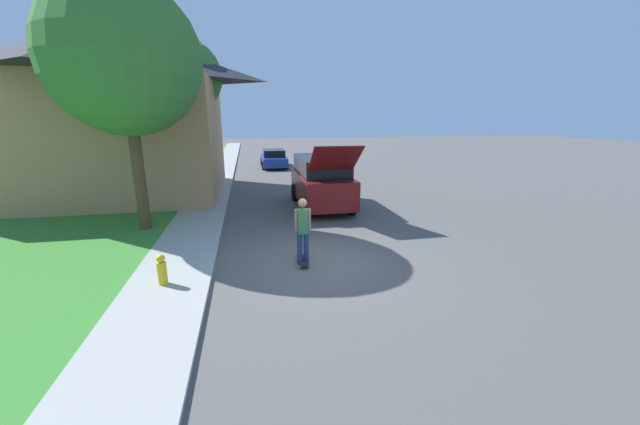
{
  "coord_description": "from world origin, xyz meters",
  "views": [
    {
      "loc": [
        -1.73,
        -8.29,
        3.61
      ],
      "look_at": [
        0.28,
        1.71,
        0.9
      ],
      "focal_mm": 20.0,
      "sensor_mm": 36.0,
      "label": 1
    }
  ],
  "objects_px": {
    "lawn_tree_far": "(184,77)",
    "skateboarder": "(303,228)",
    "car_down_street": "(274,159)",
    "lawn_tree_near": "(124,59)",
    "fire_hydrant": "(162,270)",
    "suv_parked": "(321,181)",
    "skateboard": "(303,261)"
  },
  "relations": [
    {
      "from": "lawn_tree_far",
      "to": "skateboarder",
      "type": "relative_size",
      "value": 4.22
    },
    {
      "from": "skateboarder",
      "to": "car_down_street",
      "type": "bearing_deg",
      "value": 88.02
    },
    {
      "from": "lawn_tree_near",
      "to": "car_down_street",
      "type": "bearing_deg",
      "value": 70.46
    },
    {
      "from": "lawn_tree_near",
      "to": "fire_hydrant",
      "type": "bearing_deg",
      "value": -71.89
    },
    {
      "from": "lawn_tree_near",
      "to": "fire_hydrant",
      "type": "xyz_separation_m",
      "value": [
        1.48,
        -4.54,
        -4.85
      ]
    },
    {
      "from": "lawn_tree_far",
      "to": "fire_hydrant",
      "type": "xyz_separation_m",
      "value": [
        0.84,
        -11.25,
        -5.05
      ]
    },
    {
      "from": "lawn_tree_far",
      "to": "fire_hydrant",
      "type": "relative_size",
      "value": 10.54
    },
    {
      "from": "lawn_tree_near",
      "to": "skateboarder",
      "type": "height_order",
      "value": "lawn_tree_near"
    },
    {
      "from": "suv_parked",
      "to": "skateboard",
      "type": "xyz_separation_m",
      "value": [
        -1.67,
        -5.85,
        -1.02
      ]
    },
    {
      "from": "lawn_tree_near",
      "to": "skateboard",
      "type": "height_order",
      "value": "lawn_tree_near"
    },
    {
      "from": "fire_hydrant",
      "to": "car_down_street",
      "type": "bearing_deg",
      "value": 78.86
    },
    {
      "from": "lawn_tree_near",
      "to": "fire_hydrant",
      "type": "distance_m",
      "value": 6.8
    },
    {
      "from": "skateboarder",
      "to": "fire_hydrant",
      "type": "relative_size",
      "value": 2.5
    },
    {
      "from": "lawn_tree_near",
      "to": "skateboard",
      "type": "distance_m",
      "value": 7.96
    },
    {
      "from": "car_down_street",
      "to": "fire_hydrant",
      "type": "height_order",
      "value": "car_down_street"
    },
    {
      "from": "lawn_tree_near",
      "to": "skateboarder",
      "type": "relative_size",
      "value": 4.36
    },
    {
      "from": "lawn_tree_near",
      "to": "car_down_street",
      "type": "distance_m",
      "value": 16.63
    },
    {
      "from": "suv_parked",
      "to": "fire_hydrant",
      "type": "height_order",
      "value": "suv_parked"
    },
    {
      "from": "fire_hydrant",
      "to": "lawn_tree_near",
      "type": "bearing_deg",
      "value": 108.11
    },
    {
      "from": "lawn_tree_near",
      "to": "skateboarder",
      "type": "xyz_separation_m",
      "value": [
        4.69,
        -3.8,
        -4.33
      ]
    },
    {
      "from": "fire_hydrant",
      "to": "skateboarder",
      "type": "bearing_deg",
      "value": 13.03
    },
    {
      "from": "suv_parked",
      "to": "skateboarder",
      "type": "bearing_deg",
      "value": -105.86
    },
    {
      "from": "lawn_tree_near",
      "to": "skateboarder",
      "type": "distance_m",
      "value": 7.42
    },
    {
      "from": "lawn_tree_far",
      "to": "suv_parked",
      "type": "relative_size",
      "value": 1.35
    },
    {
      "from": "lawn_tree_near",
      "to": "skateboard",
      "type": "xyz_separation_m",
      "value": [
        4.67,
        -3.8,
        -5.2
      ]
    },
    {
      "from": "skateboarder",
      "to": "skateboard",
      "type": "distance_m",
      "value": 0.87
    },
    {
      "from": "suv_parked",
      "to": "car_down_street",
      "type": "height_order",
      "value": "suv_parked"
    },
    {
      "from": "lawn_tree_near",
      "to": "lawn_tree_far",
      "type": "distance_m",
      "value": 6.74
    },
    {
      "from": "skateboard",
      "to": "fire_hydrant",
      "type": "relative_size",
      "value": 1.14
    },
    {
      "from": "car_down_street",
      "to": "fire_hydrant",
      "type": "relative_size",
      "value": 6.55
    },
    {
      "from": "lawn_tree_far",
      "to": "skateboarder",
      "type": "xyz_separation_m",
      "value": [
        4.04,
        -10.51,
        -4.53
      ]
    },
    {
      "from": "skateboard",
      "to": "suv_parked",
      "type": "bearing_deg",
      "value": 74.03
    }
  ]
}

